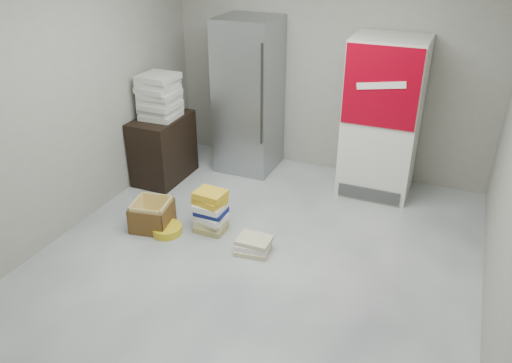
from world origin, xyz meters
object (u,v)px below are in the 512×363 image
object	(u,v)px
coke_cooler	(382,118)
wood_shelf	(163,148)
steel_fridge	(249,96)
phonebook_stack_main	(211,211)
cardboard_box	(152,217)

from	to	relation	value
coke_cooler	wood_shelf	bearing A→B (deg)	-163.72
steel_fridge	phonebook_stack_main	world-z (taller)	steel_fridge
wood_shelf	phonebook_stack_main	distance (m)	1.40
coke_cooler	phonebook_stack_main	distance (m)	2.21
wood_shelf	phonebook_stack_main	size ratio (longest dim) A/B	1.79
phonebook_stack_main	cardboard_box	xyz separation A→B (m)	(-0.59, -0.20, -0.10)
coke_cooler	wood_shelf	distance (m)	2.63
steel_fridge	coke_cooler	size ratio (longest dim) A/B	1.06
phonebook_stack_main	wood_shelf	bearing A→B (deg)	149.23
steel_fridge	coke_cooler	xyz separation A→B (m)	(1.65, -0.01, -0.05)
steel_fridge	phonebook_stack_main	bearing A→B (deg)	-80.51
cardboard_box	steel_fridge	bearing A→B (deg)	69.12
cardboard_box	wood_shelf	bearing A→B (deg)	105.12
steel_fridge	wood_shelf	world-z (taller)	steel_fridge
wood_shelf	cardboard_box	size ratio (longest dim) A/B	1.80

